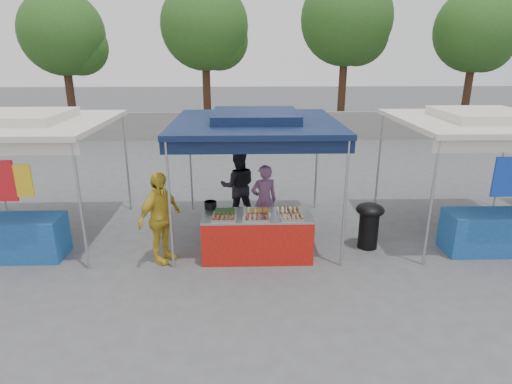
{
  "coord_description": "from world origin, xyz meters",
  "views": [
    {
      "loc": [
        -0.22,
        -7.36,
        3.69
      ],
      "look_at": [
        0.0,
        0.6,
        1.05
      ],
      "focal_mm": 30.0,
      "sensor_mm": 36.0,
      "label": 1
    }
  ],
  "objects_px": {
    "vendor_table": "(257,236)",
    "customer_person": "(160,218)",
    "vendor_woman": "(264,201)",
    "cooking_pot": "(210,205)",
    "helper_man": "(238,186)",
    "wok_burner": "(369,222)"
  },
  "relations": [
    {
      "from": "vendor_table",
      "to": "wok_burner",
      "type": "height_order",
      "value": "wok_burner"
    },
    {
      "from": "cooking_pot",
      "to": "customer_person",
      "type": "xyz_separation_m",
      "value": [
        -0.87,
        -0.47,
        -0.07
      ]
    },
    {
      "from": "cooking_pot",
      "to": "customer_person",
      "type": "height_order",
      "value": "customer_person"
    },
    {
      "from": "cooking_pot",
      "to": "helper_man",
      "type": "height_order",
      "value": "helper_man"
    },
    {
      "from": "vendor_table",
      "to": "cooking_pot",
      "type": "height_order",
      "value": "cooking_pot"
    },
    {
      "from": "vendor_woman",
      "to": "helper_man",
      "type": "height_order",
      "value": "helper_man"
    },
    {
      "from": "vendor_table",
      "to": "customer_person",
      "type": "relative_size",
      "value": 1.18
    },
    {
      "from": "vendor_woman",
      "to": "customer_person",
      "type": "xyz_separation_m",
      "value": [
        -1.92,
        -1.1,
        0.08
      ]
    },
    {
      "from": "vendor_table",
      "to": "helper_man",
      "type": "height_order",
      "value": "helper_man"
    },
    {
      "from": "vendor_table",
      "to": "wok_burner",
      "type": "xyz_separation_m",
      "value": [
        2.19,
        0.35,
        0.12
      ]
    },
    {
      "from": "vendor_woman",
      "to": "customer_person",
      "type": "distance_m",
      "value": 2.21
    },
    {
      "from": "cooking_pot",
      "to": "customer_person",
      "type": "distance_m",
      "value": 0.99
    },
    {
      "from": "vendor_table",
      "to": "customer_person",
      "type": "bearing_deg",
      "value": -176.03
    },
    {
      "from": "wok_burner",
      "to": "vendor_table",
      "type": "bearing_deg",
      "value": -175.54
    },
    {
      "from": "cooking_pot",
      "to": "vendor_woman",
      "type": "bearing_deg",
      "value": 31.22
    },
    {
      "from": "wok_burner",
      "to": "customer_person",
      "type": "height_order",
      "value": "customer_person"
    },
    {
      "from": "cooking_pot",
      "to": "vendor_woman",
      "type": "height_order",
      "value": "vendor_woman"
    },
    {
      "from": "cooking_pot",
      "to": "helper_man",
      "type": "bearing_deg",
      "value": 71.18
    },
    {
      "from": "cooking_pot",
      "to": "vendor_woman",
      "type": "distance_m",
      "value": 1.23
    },
    {
      "from": "vendor_table",
      "to": "customer_person",
      "type": "distance_m",
      "value": 1.8
    },
    {
      "from": "vendor_table",
      "to": "wok_burner",
      "type": "bearing_deg",
      "value": 9.04
    },
    {
      "from": "vendor_woman",
      "to": "customer_person",
      "type": "relative_size",
      "value": 0.9
    }
  ]
}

